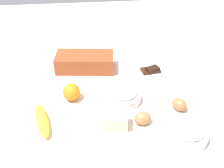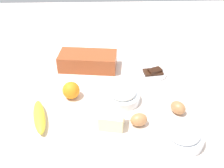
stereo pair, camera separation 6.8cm
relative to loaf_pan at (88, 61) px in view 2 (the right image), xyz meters
name	(u,v)px [view 2 (the right image)]	position (x,y,z in m)	size (l,w,h in m)	color
ground_plane	(112,93)	(0.11, -0.20, -0.05)	(2.40, 2.40, 0.02)	beige
loaf_pan	(88,61)	(0.00, 0.00, 0.00)	(0.29, 0.16, 0.08)	#9E4723
flour_bowl	(123,95)	(0.16, -0.26, -0.01)	(0.15, 0.15, 0.06)	white
sugar_bowl	(183,136)	(0.35, -0.50, -0.01)	(0.15, 0.15, 0.07)	white
banana	(39,117)	(-0.17, -0.37, -0.02)	(0.19, 0.04, 0.04)	yellow
orange_fruit	(71,90)	(-0.06, -0.23, 0.00)	(0.07, 0.07, 0.07)	orange
butter_block	(112,120)	(0.10, -0.41, -0.01)	(0.09, 0.06, 0.06)	#F4EDB2
egg_near_butter	(178,108)	(0.37, -0.35, -0.02)	(0.05, 0.05, 0.07)	#AE7547
egg_beside_bowl	(139,120)	(0.21, -0.41, -0.02)	(0.05, 0.05, 0.07)	#B87D4B
chocolate_plate	(153,73)	(0.32, -0.07, -0.03)	(0.13, 0.13, 0.03)	white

